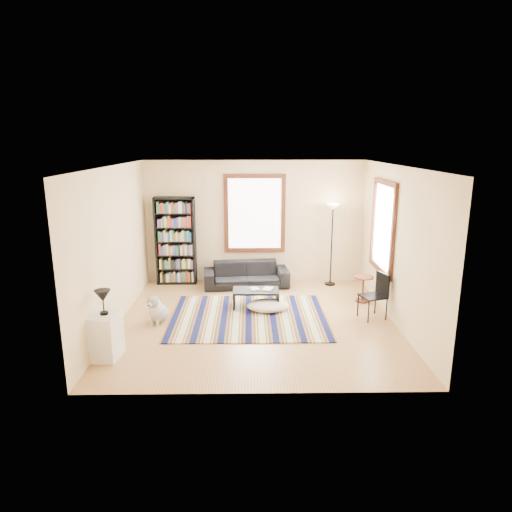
{
  "coord_description": "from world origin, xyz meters",
  "views": [
    {
      "loc": [
        -0.13,
        -7.85,
        3.21
      ],
      "look_at": [
        0.0,
        0.5,
        1.1
      ],
      "focal_mm": 32.0,
      "sensor_mm": 36.0,
      "label": 1
    }
  ],
  "objects_px": {
    "floor_cushion": "(268,305)",
    "side_table": "(363,289)",
    "white_cabinet": "(106,336)",
    "sofa": "(246,274)",
    "bookshelf": "(176,241)",
    "coffee_table": "(256,298)",
    "floor_lamp": "(332,245)",
    "dog": "(158,308)",
    "folding_chair": "(373,296)"
  },
  "relations": [
    {
      "from": "sofa",
      "to": "bookshelf",
      "type": "relative_size",
      "value": 0.95
    },
    {
      "from": "coffee_table",
      "to": "dog",
      "type": "relative_size",
      "value": 1.64
    },
    {
      "from": "bookshelf",
      "to": "side_table",
      "type": "relative_size",
      "value": 3.7
    },
    {
      "from": "folding_chair",
      "to": "dog",
      "type": "xyz_separation_m",
      "value": [
        -3.93,
        -0.11,
        -0.16
      ]
    },
    {
      "from": "coffee_table",
      "to": "floor_lamp",
      "type": "relative_size",
      "value": 0.48
    },
    {
      "from": "sofa",
      "to": "side_table",
      "type": "xyz_separation_m",
      "value": [
        2.4,
        -1.06,
        -0.01
      ]
    },
    {
      "from": "coffee_table",
      "to": "side_table",
      "type": "height_order",
      "value": "side_table"
    },
    {
      "from": "coffee_table",
      "to": "floor_lamp",
      "type": "bearing_deg",
      "value": 39.81
    },
    {
      "from": "bookshelf",
      "to": "floor_cushion",
      "type": "xyz_separation_m",
      "value": [
        2.03,
        -1.81,
        -0.9
      ]
    },
    {
      "from": "bookshelf",
      "to": "white_cabinet",
      "type": "bearing_deg",
      "value": -97.52
    },
    {
      "from": "bookshelf",
      "to": "folding_chair",
      "type": "bearing_deg",
      "value": -29.52
    },
    {
      "from": "white_cabinet",
      "to": "floor_cushion",
      "type": "bearing_deg",
      "value": 43.6
    },
    {
      "from": "bookshelf",
      "to": "folding_chair",
      "type": "xyz_separation_m",
      "value": [
        3.95,
        -2.24,
        -0.57
      ]
    },
    {
      "from": "coffee_table",
      "to": "white_cabinet",
      "type": "distance_m",
      "value": 3.15
    },
    {
      "from": "sofa",
      "to": "floor_cushion",
      "type": "bearing_deg",
      "value": -80.24
    },
    {
      "from": "floor_lamp",
      "to": "folding_chair",
      "type": "xyz_separation_m",
      "value": [
        0.42,
        -2.07,
        -0.5
      ]
    },
    {
      "from": "floor_cushion",
      "to": "floor_lamp",
      "type": "relative_size",
      "value": 0.44
    },
    {
      "from": "coffee_table",
      "to": "side_table",
      "type": "bearing_deg",
      "value": 7.39
    },
    {
      "from": "floor_lamp",
      "to": "white_cabinet",
      "type": "bearing_deg",
      "value": -138.37
    },
    {
      "from": "coffee_table",
      "to": "floor_lamp",
      "type": "xyz_separation_m",
      "value": [
        1.73,
        1.45,
        0.75
      ]
    },
    {
      "from": "floor_cushion",
      "to": "white_cabinet",
      "type": "bearing_deg",
      "value": -142.5
    },
    {
      "from": "bookshelf",
      "to": "floor_lamp",
      "type": "bearing_deg",
      "value": -2.75
    },
    {
      "from": "side_table",
      "to": "bookshelf",
      "type": "bearing_deg",
      "value": 161.63
    },
    {
      "from": "white_cabinet",
      "to": "dog",
      "type": "xyz_separation_m",
      "value": [
        0.52,
        1.4,
        -0.08
      ]
    },
    {
      "from": "bookshelf",
      "to": "floor_lamp",
      "type": "distance_m",
      "value": 3.54
    },
    {
      "from": "floor_cushion",
      "to": "side_table",
      "type": "height_order",
      "value": "side_table"
    },
    {
      "from": "coffee_table",
      "to": "floor_cushion",
      "type": "distance_m",
      "value": 0.31
    },
    {
      "from": "coffee_table",
      "to": "white_cabinet",
      "type": "bearing_deg",
      "value": -137.06
    },
    {
      "from": "floor_cushion",
      "to": "side_table",
      "type": "distance_m",
      "value": 2.04
    },
    {
      "from": "bookshelf",
      "to": "dog",
      "type": "xyz_separation_m",
      "value": [
        0.02,
        -2.35,
        -0.73
      ]
    },
    {
      "from": "dog",
      "to": "folding_chair",
      "type": "bearing_deg",
      "value": 19.4
    },
    {
      "from": "coffee_table",
      "to": "floor_cushion",
      "type": "height_order",
      "value": "coffee_table"
    },
    {
      "from": "coffee_table",
      "to": "side_table",
      "type": "xyz_separation_m",
      "value": [
        2.2,
        0.29,
        0.09
      ]
    },
    {
      "from": "sofa",
      "to": "floor_cushion",
      "type": "xyz_separation_m",
      "value": [
        0.43,
        -1.54,
        -0.17
      ]
    },
    {
      "from": "bookshelf",
      "to": "side_table",
      "type": "bearing_deg",
      "value": -18.37
    },
    {
      "from": "floor_lamp",
      "to": "sofa",
      "type": "bearing_deg",
      "value": -177.04
    },
    {
      "from": "bookshelf",
      "to": "dog",
      "type": "distance_m",
      "value": 2.46
    },
    {
      "from": "bookshelf",
      "to": "coffee_table",
      "type": "xyz_separation_m",
      "value": [
        1.8,
        -1.62,
        -0.82
      ]
    },
    {
      "from": "floor_lamp",
      "to": "floor_cushion",
      "type": "bearing_deg",
      "value": -132.47
    },
    {
      "from": "side_table",
      "to": "white_cabinet",
      "type": "bearing_deg",
      "value": -151.67
    },
    {
      "from": "white_cabinet",
      "to": "bookshelf",
      "type": "bearing_deg",
      "value": 88.58
    },
    {
      "from": "sofa",
      "to": "coffee_table",
      "type": "relative_size",
      "value": 2.11
    },
    {
      "from": "floor_cushion",
      "to": "folding_chair",
      "type": "bearing_deg",
      "value": -12.47
    },
    {
      "from": "floor_lamp",
      "to": "folding_chair",
      "type": "relative_size",
      "value": 2.16
    },
    {
      "from": "sofa",
      "to": "side_table",
      "type": "relative_size",
      "value": 3.52
    },
    {
      "from": "floor_lamp",
      "to": "side_table",
      "type": "bearing_deg",
      "value": -68.11
    },
    {
      "from": "side_table",
      "to": "coffee_table",
      "type": "bearing_deg",
      "value": -172.61
    },
    {
      "from": "floor_cushion",
      "to": "dog",
      "type": "distance_m",
      "value": 2.09
    },
    {
      "from": "bookshelf",
      "to": "sofa",
      "type": "bearing_deg",
      "value": -9.55
    },
    {
      "from": "white_cabinet",
      "to": "floor_lamp",
      "type": "bearing_deg",
      "value": 47.72
    }
  ]
}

